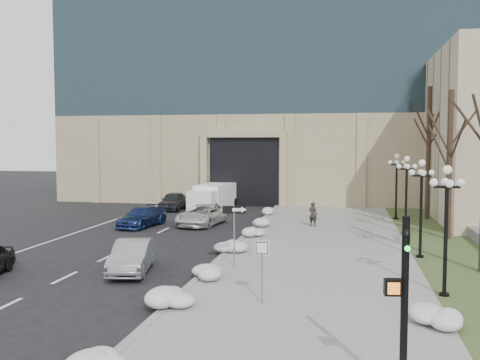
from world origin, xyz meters
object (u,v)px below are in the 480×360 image
object	(u,v)px
lamppost_b	(421,195)
traffic_signal	(403,311)
one_way_sign	(238,217)
lamppost_d	(397,177)
car_c	(142,217)
car_e	(173,201)
lamppost_a	(446,213)
keep_sign	(262,258)
car_b	(132,256)
box_truck	(214,197)
car_d	(202,215)
pedestrian	(313,214)
lamppost_c	(406,185)

from	to	relation	value
lamppost_b	traffic_signal	bearing A→B (deg)	-98.74
one_way_sign	lamppost_d	size ratio (longest dim) A/B	0.59
lamppost_b	car_c	bearing A→B (deg)	157.87
car_e	lamppost_a	distance (m)	28.36
car_e	keep_sign	distance (m)	26.89
lamppost_a	lamppost_b	bearing A→B (deg)	90.00
car_c	keep_sign	bearing A→B (deg)	-47.38
keep_sign	lamppost_d	bearing A→B (deg)	70.99
car_b	car_c	world-z (taller)	car_b
traffic_signal	car_c	bearing A→B (deg)	115.81
one_way_sign	traffic_signal	bearing A→B (deg)	-76.64
traffic_signal	lamppost_a	distance (m)	8.66
car_b	lamppost_a	xyz separation A→B (m)	(12.44, -1.44, 2.39)
box_truck	lamppost_d	size ratio (longest dim) A/B	1.40
box_truck	keep_sign	xyz separation A→B (m)	(8.15, -25.83, 0.67)
car_c	car_d	bearing A→B (deg)	27.95
traffic_signal	lamppost_b	distance (m)	15.00
keep_sign	traffic_signal	bearing A→B (deg)	-59.85
one_way_sign	lamppost_d	xyz separation A→B (m)	(8.06, 16.82, 0.74)
pedestrian	box_truck	world-z (taller)	box_truck
car_b	lamppost_b	xyz separation A→B (m)	(12.44, 5.06, 2.39)
car_d	car_e	bearing A→B (deg)	129.59
box_truck	lamppost_a	size ratio (longest dim) A/B	1.40
pedestrian	lamppost_b	world-z (taller)	lamppost_b
car_e	lamppost_b	world-z (taller)	lamppost_b
box_truck	traffic_signal	bearing A→B (deg)	-61.06
car_b	car_c	distance (m)	12.61
car_b	pedestrian	world-z (taller)	pedestrian
pedestrian	lamppost_a	size ratio (longest dim) A/B	0.33
traffic_signal	lamppost_c	bearing A→B (deg)	75.92
car_d	car_c	bearing A→B (deg)	-152.27
keep_sign	lamppost_b	distance (m)	10.81
one_way_sign	traffic_signal	xyz separation A→B (m)	(5.78, -10.97, -0.33)
car_c	pedestrian	size ratio (longest dim) A/B	2.83
lamppost_d	car_e	bearing A→B (deg)	171.34
car_d	box_truck	world-z (taller)	box_truck
car_d	pedestrian	world-z (taller)	pedestrian
car_c	lamppost_a	world-z (taller)	lamppost_a
car_e	lamppost_a	xyz separation A→B (m)	(17.53, -22.17, 2.34)
car_e	traffic_signal	world-z (taller)	traffic_signal
car_e	pedestrian	xyz separation A→B (m)	(11.94, -7.33, 0.18)
lamppost_c	car_d	bearing A→B (deg)	172.85
car_e	lamppost_c	xyz separation A→B (m)	(17.53, -9.17, 2.34)
car_c	traffic_signal	size ratio (longest dim) A/B	1.12
box_truck	keep_sign	bearing A→B (deg)	-64.34
keep_sign	lamppost_b	xyz separation A→B (m)	(6.24, 8.72, 1.41)
box_truck	one_way_sign	size ratio (longest dim) A/B	2.36
car_b	lamppost_c	xyz separation A→B (m)	(12.44, 11.56, 2.39)
car_d	traffic_signal	bearing A→B (deg)	-56.66
car_d	car_e	distance (m)	8.82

